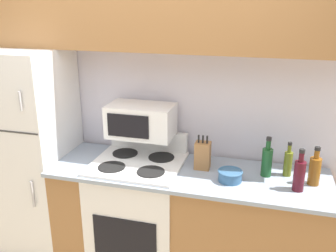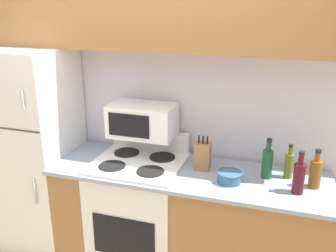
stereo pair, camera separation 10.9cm
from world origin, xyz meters
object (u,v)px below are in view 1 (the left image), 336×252
knife_block (203,155)px  bowl (230,175)px  microwave (141,121)px  bottle_wine_green (267,161)px  refrigerator (33,154)px  bottle_whiskey (315,170)px  bottle_olive_oil (288,163)px  bottle_wine_red (299,174)px  stove (139,213)px

knife_block → bowl: knife_block is taller
microwave → bottle_wine_green: 1.01m
refrigerator → bowl: refrigerator is taller
bottle_whiskey → bottle_olive_oil: size_ratio=1.08×
bottle_wine_green → bottle_olive_oil: bearing=16.9°
bowl → bottle_whiskey: bottle_whiskey is taller
bottle_wine_red → bottle_wine_green: 0.27m
stove → bottle_wine_green: 1.12m
bowl → bottle_wine_red: bottle_wine_red is taller
knife_block → bottle_olive_oil: bearing=4.3°
bottle_wine_red → bottle_wine_green: size_ratio=1.00×
stove → microwave: size_ratio=2.11×
bottle_olive_oil → bottle_whiskey: bearing=-28.9°
microwave → knife_block: (0.52, -0.08, -0.21)m
bottle_olive_oil → bottle_wine_green: 0.16m
refrigerator → bottle_whiskey: (2.25, 0.00, 0.13)m
microwave → bowl: (0.74, -0.23, -0.27)m
refrigerator → bottle_wine_red: size_ratio=5.93×
refrigerator → knife_block: refrigerator is taller
refrigerator → bowl: size_ratio=9.97×
microwave → bottle_whiskey: bearing=-5.5°
refrigerator → bowl: bearing=-3.4°
bottle_whiskey → knife_block: bearing=176.5°
knife_block → bottle_whiskey: bearing=-3.5°
bottle_whiskey → bottle_wine_green: bottle_wine_green is taller
refrigerator → bottle_wine_green: (1.93, 0.06, 0.14)m
refrigerator → bowl: (1.68, -0.10, 0.07)m
knife_block → bottle_whiskey: size_ratio=0.97×
bowl → stove: bearing=173.5°
knife_block → bottle_wine_red: 0.71m
refrigerator → bottle_wine_green: refrigerator is taller
stove → bottle_olive_oil: bearing=6.1°
bottle_wine_green → refrigerator: bearing=-178.3°
stove → bottle_olive_oil: size_ratio=4.21×
bottle_whiskey → bottle_wine_green: bearing=171.1°
stove → bottle_wine_green: (0.97, 0.07, 0.55)m
bottle_wine_red → bottle_olive_oil: bearing=106.7°
bowl → bottle_wine_red: 0.46m
refrigerator → bottle_wine_red: refrigerator is taller
microwave → bottle_wine_red: 1.24m
bowl → bottle_whiskey: bearing=10.6°
knife_block → stove: bearing=-171.8°
bowl → refrigerator: bearing=176.6°
bottle_wine_red → refrigerator: bearing=176.9°
bottle_olive_oil → refrigerator: bearing=-177.2°
stove → microwave: bearing=95.9°
bottle_wine_green → knife_block: bearing=-179.8°
stove → refrigerator: bearing=178.9°
bottle_wine_red → bottle_wine_green: same height
bottle_whiskey → bottle_olive_oil: bottle_whiskey is taller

